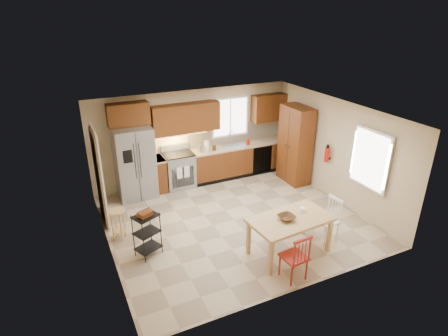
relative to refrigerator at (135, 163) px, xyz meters
The scene contains 33 objects.
floor 2.87m from the refrigerator, 51.34° to the right, with size 5.50×5.50×0.00m, color tan.
ceiling 3.15m from the refrigerator, 51.34° to the right, with size 5.50×5.00×0.02m, color silver.
wall_back 1.77m from the refrigerator, 12.44° to the left, with size 5.50×0.02×2.50m, color #CCB793.
wall_front 4.94m from the refrigerator, 69.82° to the right, with size 5.50×0.02×2.50m, color #CCB793.
wall_left 2.39m from the refrigerator, 116.29° to the right, with size 0.02×5.00×2.50m, color #CCB793.
wall_right 4.94m from the refrigerator, 25.53° to the right, with size 0.02×5.00×2.50m, color #CCB793.
refrigerator is the anchor object (origin of this frame).
range_stove 1.24m from the refrigerator, ahead, with size 0.76×0.63×0.92m, color gray.
base_cabinet_narrow 0.76m from the refrigerator, ahead, with size 0.30×0.60×0.90m, color #623212.
base_cabinet_run 3.03m from the refrigerator, ahead, with size 2.92×0.60×0.90m, color #623212.
dishwasher 3.59m from the refrigerator, ahead, with size 0.60×0.02×0.78m, color black.
backsplash 3.02m from the refrigerator, ahead, with size 2.92×0.03×0.55m, color beige.
upper_over_fridge 1.21m from the refrigerator, 90.00° to the left, with size 1.00×0.35×0.55m, color #56260E.
upper_left_block 1.73m from the refrigerator, ahead, with size 1.80×0.35×0.75m, color #56260E.
upper_right_block 4.06m from the refrigerator, ahead, with size 1.00×0.35×0.75m, color #56260E.
window_back 2.92m from the refrigerator, ahead, with size 1.12×0.04×1.12m, color white.
sink 2.80m from the refrigerator, ahead, with size 0.62×0.46×0.16m, color gray.
undercab_glow 1.27m from the refrigerator, ahead, with size 1.60×0.30×0.01m, color #FFBF66.
soap_bottle 3.18m from the refrigerator, ahead, with size 0.09×0.09×0.19m, color #AA150B.
paper_towel 1.95m from the refrigerator, ahead, with size 0.12×0.12×0.28m, color white.
canister_steel 1.75m from the refrigerator, ahead, with size 0.11×0.11×0.18m, color gray.
canister_wood 2.15m from the refrigerator, ahead, with size 0.10×0.10×0.14m, color #462912.
pantry 4.23m from the refrigerator, 12.62° to the right, with size 0.50×0.95×2.10m, color #623212.
fire_extinguisher 4.76m from the refrigerator, 24.52° to the right, with size 0.12×0.12×0.36m, color #AA150B.
window_right 5.50m from the refrigerator, 36.79° to the right, with size 0.04×1.02×1.32m, color white.
doorway 1.28m from the refrigerator, 139.62° to the right, with size 0.04×0.95×2.10m, color #8C7A59.
dining_table 4.26m from the refrigerator, 59.88° to the right, with size 1.57×0.89×0.77m, color tan, non-canonical shape.
chair_red 4.68m from the refrigerator, 67.64° to the right, with size 0.43×0.43×0.93m, color maroon, non-canonical shape.
chair_white 4.76m from the refrigerator, 49.59° to the right, with size 0.43×0.43×0.93m, color white, non-canonical shape.
table_bowl 4.18m from the refrigerator, 61.04° to the right, with size 0.32×0.32×0.08m, color #462912.
table_jar 4.33m from the refrigerator, 55.28° to the right, with size 0.12×0.12×0.14m, color white.
bar_stool 2.01m from the refrigerator, 114.46° to the right, with size 0.33×0.33×0.68m, color tan, non-canonical shape.
utility_cart 2.61m from the refrigerator, 98.70° to the right, with size 0.46×0.35×0.91m, color black, non-canonical shape.
Camera 1 is at (-3.34, -6.53, 4.52)m, focal length 30.00 mm.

